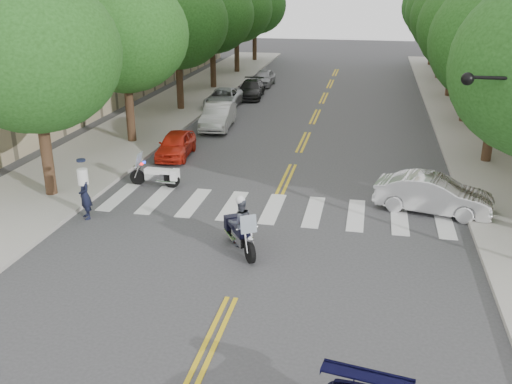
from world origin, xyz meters
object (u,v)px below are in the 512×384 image
(motorcycle_police, at_px, (240,226))
(motorcycle_parked, at_px, (159,175))
(convertible, at_px, (433,194))
(officer_standing, at_px, (85,195))

(motorcycle_police, relative_size, motorcycle_parked, 0.96)
(motorcycle_police, xyz_separation_m, convertible, (6.26, 4.50, -0.15))
(motorcycle_parked, relative_size, officer_standing, 1.21)
(motorcycle_police, distance_m, convertible, 7.71)
(motorcycle_parked, height_order, officer_standing, officer_standing)
(motorcycle_police, xyz_separation_m, motorcycle_parked, (-4.63, 5.08, -0.35))
(officer_standing, bearing_deg, motorcycle_police, 33.62)
(officer_standing, height_order, convertible, officer_standing)
(officer_standing, distance_m, convertible, 12.66)
(motorcycle_police, height_order, motorcycle_parked, motorcycle_police)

